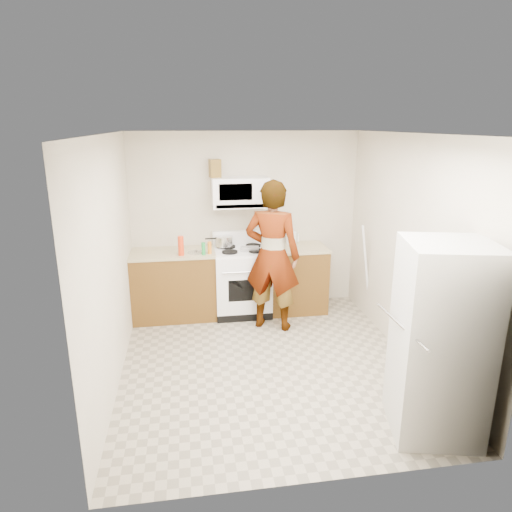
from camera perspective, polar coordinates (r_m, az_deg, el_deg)
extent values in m
plane|color=gray|center=(5.28, 1.47, -13.24)|extent=(3.60, 3.60, 0.00)
cube|color=beige|center=(6.50, -1.28, 4.30)|extent=(3.20, 0.02, 2.50)
cube|color=beige|center=(5.30, 18.73, 0.65)|extent=(0.02, 3.60, 2.50)
cube|color=brown|center=(6.38, -10.19, -3.67)|extent=(1.12, 0.62, 0.90)
cube|color=tan|center=(6.24, -10.40, 0.37)|extent=(1.14, 0.64, 0.03)
cube|color=brown|center=(6.56, 5.02, -2.92)|extent=(0.80, 0.62, 0.90)
cube|color=tan|center=(6.42, 5.12, 1.03)|extent=(0.82, 0.64, 0.03)
cube|color=white|center=(6.41, -1.75, -3.33)|extent=(0.76, 0.65, 0.90)
cube|color=white|center=(6.27, -1.79, 0.68)|extent=(0.76, 0.62, 0.03)
cube|color=white|center=(6.51, -2.11, 2.33)|extent=(0.76, 0.08, 0.20)
cube|color=white|center=(6.23, -2.01, 7.98)|extent=(0.76, 0.38, 0.40)
imported|color=tan|center=(5.80, 2.05, 0.00)|extent=(0.84, 0.72, 1.95)
cube|color=silver|center=(4.18, 22.02, -9.79)|extent=(0.84, 0.84, 1.70)
cylinder|color=white|center=(6.53, 4.45, 2.27)|extent=(0.17, 0.17, 0.18)
cube|color=brown|center=(6.20, -5.16, 10.86)|extent=(0.17, 0.17, 0.24)
cylinder|color=silver|center=(6.36, -4.00, 1.86)|extent=(0.24, 0.24, 0.13)
cube|color=silver|center=(6.19, -0.82, 0.89)|extent=(0.27, 0.19, 0.05)
cylinder|color=red|center=(6.01, -9.37, 1.27)|extent=(0.10, 0.10, 0.26)
cylinder|color=orange|center=(6.05, -5.83, 1.03)|extent=(0.06, 0.06, 0.16)
cylinder|color=#188837|center=(6.01, -6.58, 0.92)|extent=(0.06, 0.06, 0.16)
cylinder|color=silver|center=(6.13, -7.53, 0.45)|extent=(0.29, 0.29, 0.01)
cylinder|color=white|center=(6.40, 13.64, -1.83)|extent=(0.28, 0.14, 1.31)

